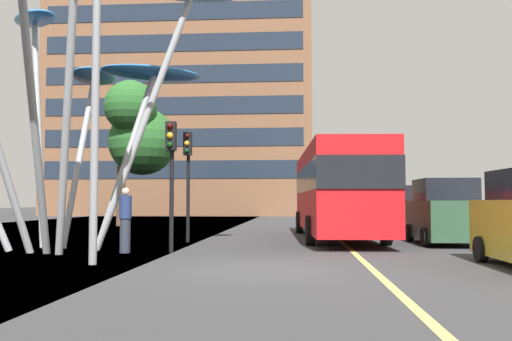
{
  "coord_description": "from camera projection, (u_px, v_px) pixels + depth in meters",
  "views": [
    {
      "loc": [
        0.81,
        -11.56,
        1.43
      ],
      "look_at": [
        -0.64,
        7.82,
        2.5
      ],
      "focal_mm": 38.82,
      "sensor_mm": 36.0,
      "label": 1
    }
  ],
  "objects": [
    {
      "name": "ground",
      "position": [
        227.0,
        272.0,
        11.54
      ],
      "size": [
        120.0,
        240.0,
        0.1
      ],
      "color": "#38383A"
    },
    {
      "name": "red_bus",
      "position": [
        336.0,
        188.0,
        21.08
      ],
      "size": [
        3.09,
        11.68,
        3.54
      ],
      "color": "red",
      "rests_on": "ground"
    },
    {
      "name": "leaf_sculpture",
      "position": [
        57.0,
        26.0,
        15.91
      ],
      "size": [
        11.23,
        11.18,
        8.39
      ],
      "color": "#9EA0A5",
      "rests_on": "ground"
    },
    {
      "name": "traffic_light_kerb_near",
      "position": [
        171.0,
        158.0,
        15.38
      ],
      "size": [
        0.28,
        0.42,
        3.63
      ],
      "color": "black",
      "rests_on": "ground"
    },
    {
      "name": "traffic_light_kerb_far",
      "position": [
        188.0,
        163.0,
        19.15
      ],
      "size": [
        0.28,
        0.42,
        3.81
      ],
      "color": "black",
      "rests_on": "ground"
    },
    {
      "name": "car_parked_mid",
      "position": [
        445.0,
        213.0,
        18.32
      ],
      "size": [
        2.05,
        3.92,
        2.16
      ],
      "color": "#2D5138",
      "rests_on": "ground"
    },
    {
      "name": "car_parked_far",
      "position": [
        401.0,
        210.0,
        25.18
      ],
      "size": [
        2.08,
        4.13,
        2.11
      ],
      "color": "maroon",
      "rests_on": "ground"
    },
    {
      "name": "car_side_street",
      "position": [
        386.0,
        209.0,
        30.97
      ],
      "size": [
        1.94,
        4.46,
        2.1
      ],
      "color": "silver",
      "rests_on": "ground"
    },
    {
      "name": "street_lamp",
      "position": [
        112.0,
        28.0,
        12.67
      ],
      "size": [
        1.74,
        0.44,
        8.56
      ],
      "color": "gray",
      "rests_on": "ground"
    },
    {
      "name": "tree_pavement_near",
      "position": [
        138.0,
        135.0,
        31.82
      ],
      "size": [
        3.91,
        4.78,
        8.15
      ],
      "color": "brown",
      "rests_on": "ground"
    },
    {
      "name": "pedestrian",
      "position": [
        125.0,
        220.0,
        15.23
      ],
      "size": [
        0.34,
        0.34,
        1.8
      ],
      "color": "#2D3342",
      "rests_on": "ground"
    },
    {
      "name": "backdrop_building",
      "position": [
        186.0,
        101.0,
        58.87
      ],
      "size": [
        26.3,
        13.24,
        24.16
      ],
      "color": "brown",
      "rests_on": "ground"
    }
  ]
}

